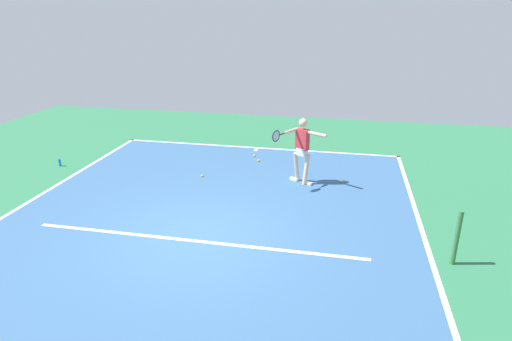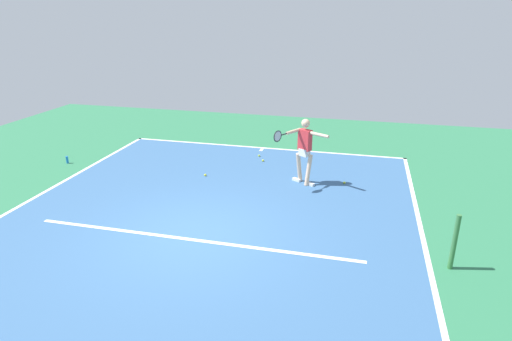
{
  "view_description": "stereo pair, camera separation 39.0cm",
  "coord_description": "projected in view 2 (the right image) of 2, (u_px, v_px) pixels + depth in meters",
  "views": [
    {
      "loc": [
        -2.77,
        7.42,
        4.39
      ],
      "look_at": [
        -0.88,
        -1.71,
        0.9
      ],
      "focal_mm": 30.27,
      "sensor_mm": 36.0,
      "label": 1
    },
    {
      "loc": [
        -3.15,
        7.33,
        4.39
      ],
      "look_at": [
        -0.88,
        -1.71,
        0.9
      ],
      "focal_mm": 30.27,
      "sensor_mm": 36.0,
      "label": 2
    }
  ],
  "objects": [
    {
      "name": "net_post",
      "position": [
        454.0,
        242.0,
        7.61
      ],
      "size": [
        0.09,
        0.09,
        1.07
      ],
      "primitive_type": "cylinder",
      "color": "#38753D",
      "rests_on": "ground_plane"
    },
    {
      "name": "tennis_ball_near_player",
      "position": [
        344.0,
        183.0,
        11.55
      ],
      "size": [
        0.07,
        0.07,
        0.07
      ],
      "primitive_type": "sphere",
      "color": "#CCE033",
      "rests_on": "ground_plane"
    },
    {
      "name": "court_line_sideline_left",
      "position": [
        429.0,
        265.0,
        7.88
      ],
      "size": [
        0.1,
        12.51,
        0.01
      ],
      "primitive_type": "cube",
      "color": "white",
      "rests_on": "ground_plane"
    },
    {
      "name": "tennis_ball_far_corner",
      "position": [
        259.0,
        156.0,
        13.69
      ],
      "size": [
        0.07,
        0.07,
        0.07
      ],
      "primitive_type": "sphere",
      "color": "#C6E53D",
      "rests_on": "ground_plane"
    },
    {
      "name": "court_line_service",
      "position": [
        191.0,
        239.0,
        8.76
      ],
      "size": [
        6.94,
        0.1,
        0.01
      ],
      "primitive_type": "cube",
      "color": "white",
      "rests_on": "ground_plane"
    },
    {
      "name": "tennis_player",
      "position": [
        304.0,
        147.0,
        11.23
      ],
      "size": [
        1.31,
        1.05,
        1.77
      ],
      "rotation": [
        0.0,
        0.0,
        -0.51
      ],
      "color": "beige",
      "rests_on": "ground_plane"
    },
    {
      "name": "tennis_ball_centre_court",
      "position": [
        205.0,
        175.0,
        12.09
      ],
      "size": [
        0.07,
        0.07,
        0.07
      ],
      "primitive_type": "sphere",
      "color": "yellow",
      "rests_on": "ground_plane"
    },
    {
      "name": "court_surface",
      "position": [
        195.0,
        235.0,
        8.92
      ],
      "size": [
        9.25,
        12.51,
        0.0
      ],
      "primitive_type": "cube",
      "color": "#38608E",
      "rests_on": "ground_plane"
    },
    {
      "name": "court_line_baseline_near",
      "position": [
        263.0,
        148.0,
        14.55
      ],
      "size": [
        9.25,
        0.1,
        0.01
      ],
      "primitive_type": "cube",
      "color": "white",
      "rests_on": "ground_plane"
    },
    {
      "name": "water_bottle",
      "position": [
        67.0,
        160.0,
        13.07
      ],
      "size": [
        0.07,
        0.07,
        0.22
      ],
      "primitive_type": "cylinder",
      "color": "blue",
      "rests_on": "ground_plane"
    },
    {
      "name": "court_line_sideline_right",
      "position": [
        9.0,
        212.0,
        9.96
      ],
      "size": [
        0.1,
        12.51,
        0.01
      ],
      "primitive_type": "cube",
      "color": "white",
      "rests_on": "ground_plane"
    },
    {
      "name": "ground_plane",
      "position": [
        195.0,
        236.0,
        8.92
      ],
      "size": [
        21.81,
        21.81,
        0.0
      ],
      "primitive_type": "plane",
      "color": "#2D754C"
    },
    {
      "name": "tennis_ball_by_sideline",
      "position": [
        263.0,
        160.0,
        13.24
      ],
      "size": [
        0.07,
        0.07,
        0.07
      ],
      "primitive_type": "sphere",
      "color": "yellow",
      "rests_on": "ground_plane"
    },
    {
      "name": "court_line_centre_mark",
      "position": [
        262.0,
        150.0,
        14.37
      ],
      "size": [
        0.1,
        0.3,
        0.01
      ],
      "primitive_type": "cube",
      "color": "white",
      "rests_on": "ground_plane"
    }
  ]
}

